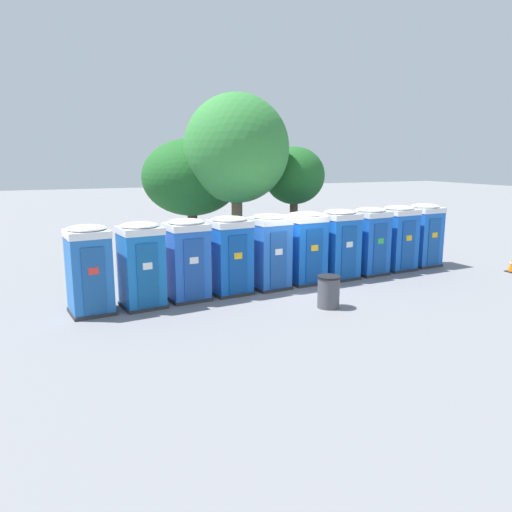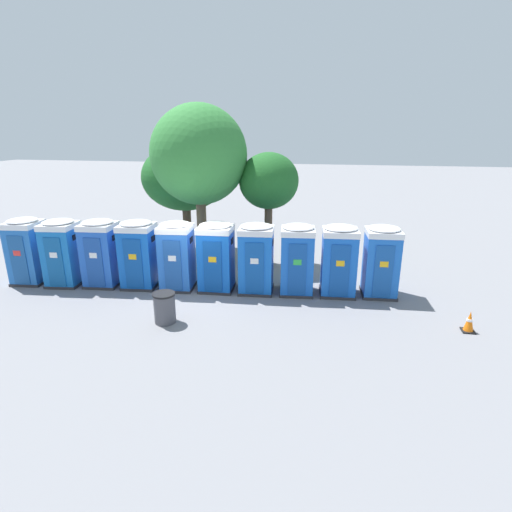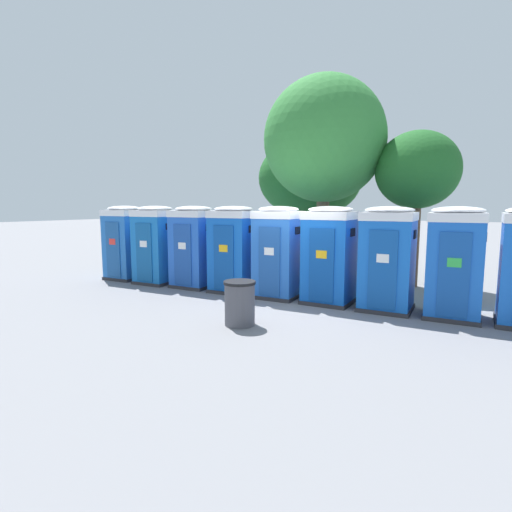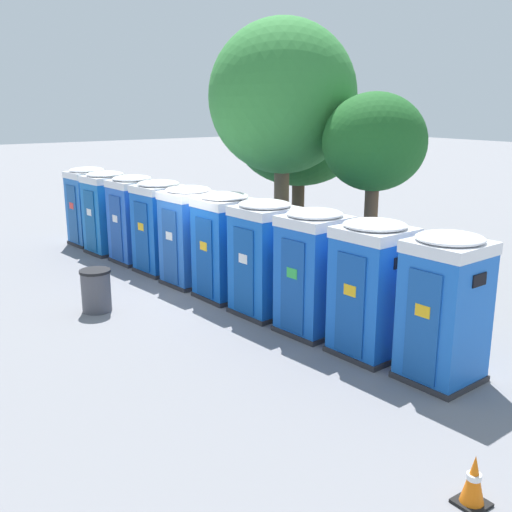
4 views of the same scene
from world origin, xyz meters
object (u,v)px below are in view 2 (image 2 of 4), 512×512
Objects in this scene: portapotty_6 at (256,258)px; trash_can at (165,308)px; portapotty_2 at (101,253)px; street_tree_1 at (199,156)px; portapotty_1 at (62,252)px; street_tree_0 at (269,182)px; portapotty_5 at (216,256)px; portapotty_0 at (27,250)px; street_tree_2 at (185,178)px; portapotty_7 at (297,259)px; portapotty_8 at (339,260)px; portapotty_4 at (177,255)px; traffic_cone at (469,322)px; portapotty_3 at (139,254)px; portapotty_9 at (381,261)px.

portapotty_6 reaches higher than trash_can.
street_tree_1 is at bearing 47.59° from portapotty_2.
street_tree_0 is (7.17, 4.08, 2.30)m from portapotty_1.
portapotty_5 is at bearing -175.71° from portapotty_6.
portapotty_0 is 0.49× the size of street_tree_2.
portapotty_7 is 7.43m from street_tree_2.
portapotty_7 is (2.92, 0.27, 0.00)m from portapotty_5.
street_tree_1 is at bearing 158.03° from portapotty_8.
portapotty_4 is 1.00× the size of portapotty_8.
portapotty_4 and portapotty_8 have the same top height.
street_tree_1 reaches higher than street_tree_2.
street_tree_0 is (-0.13, 3.34, 2.30)m from portapotty_6.
portapotty_0 is 0.53× the size of street_tree_0.
portapotty_4 is 0.38× the size of street_tree_1.
traffic_cone is (6.85, -5.17, -3.28)m from street_tree_0.
portapotty_8 is 6.20m from trash_can.
portapotty_0 is 1.00× the size of portapotty_2.
street_tree_0 reaches higher than portapotty_3.
portapotty_2 is 5.87m from portapotty_6.
portapotty_2 is 0.49× the size of street_tree_2.
portapotty_5 and portapotty_9 have the same top height.
portapotty_4 and portapotty_7 have the same top height.
portapotty_1 is at bearing -174.02° from portapotty_8.
trash_can is (-2.13, -6.34, -3.10)m from street_tree_0.
trash_can reaches higher than traffic_cone.
portapotty_7 is 4.23m from street_tree_0.
portapotty_1 reaches higher than trash_can.
portapotty_5 is at bearing -174.72° from portapotty_7.
street_tree_1 reaches higher than portapotty_5.
portapotty_9 is at bearing 27.99° from trash_can.
portapotty_6 is 4.40m from portapotty_9.
street_tree_1 is at bearing 90.34° from portapotty_4.
street_tree_0 is 0.94× the size of street_tree_2.
portapotty_7 is 2.93m from portapotty_9.
portapotty_1 is 1.00× the size of portapotty_7.
portapotty_0 is 1.47m from portapotty_1.
street_tree_2 reaches higher than portapotty_4.
portapotty_1 is 1.00× the size of portapotty_6.
portapotty_4 and portapotty_9 have the same top height.
street_tree_2 is at bearing 122.05° from portapotty_5.
portapotty_7 is at bearing 5.17° from portapotty_3.
portapotty_5 is at bearing 168.15° from traffic_cone.
portapotty_6 is (7.29, 0.75, -0.00)m from portapotty_1.
portapotty_9 is at bearing 6.17° from portapotty_4.
street_tree_0 is at bearing 68.83° from portapotty_5.
traffic_cone is at bearing -44.91° from portapotty_9.
portapotty_8 is at bearing 5.80° from portapotty_4.
street_tree_2 reaches higher than portapotty_3.
portapotty_0 is 7.33m from portapotty_5.
portapotty_0 is 4.40m from portapotty_3.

